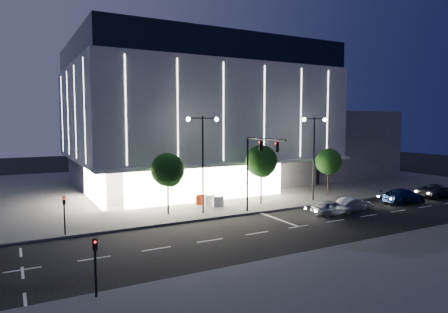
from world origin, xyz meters
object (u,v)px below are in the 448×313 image
at_px(tree_right, 328,163).
at_px(barrier_b, 210,200).
at_px(car_second, 352,204).
at_px(tree_mid, 261,163).
at_px(car_third, 403,196).
at_px(traffic_mast, 256,160).
at_px(ped_signal_near, 95,261).
at_px(tree_left, 168,172).
at_px(street_lamp_east, 314,146).
at_px(street_lamp_west, 203,150).
at_px(barrier_c, 201,200).
at_px(ped_signal_far, 64,211).
at_px(barrier_d, 218,202).
at_px(car_lead, 332,207).
at_px(car_fourth, 438,191).

relative_size(tree_right, barrier_b, 5.01).
bearing_deg(barrier_b, car_second, -40.66).
xyz_separation_m(tree_mid, car_third, (13.69, -6.18, -3.58)).
distance_m(traffic_mast, ped_signal_near, 19.58).
distance_m(tree_left, car_third, 24.70).
relative_size(street_lamp_east, tree_mid, 1.46).
relative_size(street_lamp_east, barrier_b, 8.18).
bearing_deg(tree_mid, street_lamp_east, -9.69).
distance_m(ped_signal_near, tree_mid, 24.06).
xyz_separation_m(street_lamp_west, barrier_c, (1.46, 3.53, -5.31)).
bearing_deg(ped_signal_far, barrier_d, 12.78).
relative_size(ped_signal_far, tree_mid, 0.49).
height_order(traffic_mast, car_lead, traffic_mast).
distance_m(ped_signal_near, car_third, 33.78).
height_order(ped_signal_near, tree_left, tree_left).
bearing_deg(tree_right, traffic_mast, -162.98).
distance_m(car_fourth, barrier_d, 25.36).
distance_m(ped_signal_far, tree_right, 28.21).
bearing_deg(barrier_b, street_lamp_west, -131.07).
xyz_separation_m(tree_right, car_second, (-2.77, -6.29, -3.25)).
height_order(ped_signal_far, ped_signal_near, same).
bearing_deg(barrier_b, tree_left, -165.28).
relative_size(street_lamp_east, ped_signal_near, 3.00).
xyz_separation_m(car_second, car_third, (7.46, 0.11, 0.12)).
height_order(car_third, barrier_c, car_third).
distance_m(ped_signal_near, car_fourth, 39.93).
bearing_deg(ped_signal_far, car_fourth, -4.91).
bearing_deg(barrier_d, tree_right, -2.19).
distance_m(street_lamp_west, ped_signal_near, 18.52).
bearing_deg(barrier_b, car_lead, -49.98).
relative_size(car_fourth, barrier_c, 4.78).
bearing_deg(barrier_d, car_second, -32.18).
relative_size(car_second, barrier_c, 3.49).
bearing_deg(ped_signal_far, tree_left, 15.61).
bearing_deg(car_third, car_second, 89.45).
distance_m(car_third, barrier_d, 19.50).
bearing_deg(tree_mid, car_second, -45.25).
relative_size(ped_signal_far, car_third, 0.58).
distance_m(tree_left, tree_right, 19.00).
relative_size(tree_right, car_third, 1.07).
bearing_deg(barrier_c, tree_mid, -15.26).
height_order(car_second, barrier_d, car_second).
bearing_deg(car_fourth, tree_left, 78.32).
distance_m(tree_right, car_second, 7.60).
xyz_separation_m(ped_signal_near, barrier_b, (14.06, 16.31, -1.24)).
distance_m(car_lead, barrier_d, 10.82).
relative_size(traffic_mast, barrier_b, 6.43).
distance_m(tree_mid, car_third, 15.44).
bearing_deg(car_lead, street_lamp_west, 69.58).
distance_m(street_lamp_west, street_lamp_east, 13.00).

